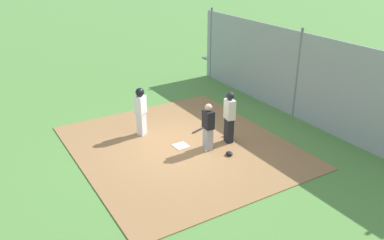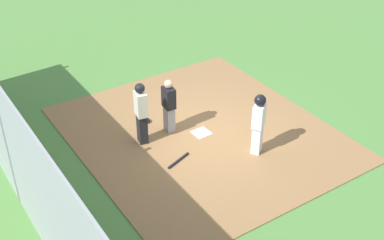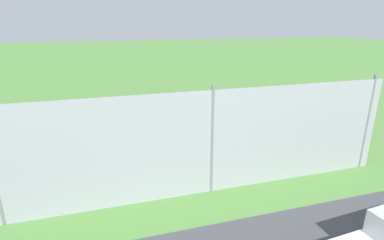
{
  "view_description": "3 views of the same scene",
  "coord_description": "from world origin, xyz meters",
  "px_view_note": "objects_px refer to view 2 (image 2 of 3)",
  "views": [
    {
      "loc": [
        -9.93,
        5.59,
        5.98
      ],
      "look_at": [
        0.21,
        -0.55,
        0.75
      ],
      "focal_mm": 37.15,
      "sensor_mm": 36.0,
      "label": 1
    },
    {
      "loc": [
        9.49,
        -6.54,
        7.82
      ],
      "look_at": [
        0.51,
        -0.64,
        0.95
      ],
      "focal_mm": 48.11,
      "sensor_mm": 36.0,
      "label": 2
    },
    {
      "loc": [
        -2.92,
        -12.67,
        5.05
      ],
      "look_at": [
        0.64,
        -0.76,
        0.94
      ],
      "focal_mm": 28.29,
      "sensor_mm": 36.0,
      "label": 3
    }
  ],
  "objects_px": {
    "home_plate": "(201,133)",
    "baseball_bat": "(178,160)",
    "baseball": "(172,125)",
    "runner": "(259,120)",
    "catcher_mask": "(146,120)",
    "catcher": "(169,105)",
    "umpire": "(141,112)"
  },
  "relations": [
    {
      "from": "catcher",
      "to": "runner",
      "type": "height_order",
      "value": "runner"
    },
    {
      "from": "umpire",
      "to": "baseball",
      "type": "height_order",
      "value": "umpire"
    },
    {
      "from": "runner",
      "to": "catcher",
      "type": "bearing_deg",
      "value": -1.08
    },
    {
      "from": "home_plate",
      "to": "baseball_bat",
      "type": "height_order",
      "value": "baseball_bat"
    },
    {
      "from": "home_plate",
      "to": "baseball",
      "type": "relative_size",
      "value": 5.95
    },
    {
      "from": "umpire",
      "to": "runner",
      "type": "relative_size",
      "value": 1.04
    },
    {
      "from": "runner",
      "to": "baseball",
      "type": "relative_size",
      "value": 22.58
    },
    {
      "from": "umpire",
      "to": "catcher_mask",
      "type": "bearing_deg",
      "value": 66.02
    },
    {
      "from": "home_plate",
      "to": "catcher",
      "type": "relative_size",
      "value": 0.29
    },
    {
      "from": "runner",
      "to": "catcher_mask",
      "type": "height_order",
      "value": "runner"
    },
    {
      "from": "umpire",
      "to": "home_plate",
      "type": "bearing_deg",
      "value": -8.69
    },
    {
      "from": "catcher",
      "to": "baseball",
      "type": "xyz_separation_m",
      "value": [
        -0.14,
        0.16,
        -0.76
      ]
    },
    {
      "from": "home_plate",
      "to": "runner",
      "type": "bearing_deg",
      "value": 25.4
    },
    {
      "from": "catcher_mask",
      "to": "catcher",
      "type": "bearing_deg",
      "value": 25.57
    },
    {
      "from": "umpire",
      "to": "catcher_mask",
      "type": "height_order",
      "value": "umpire"
    },
    {
      "from": "catcher",
      "to": "umpire",
      "type": "bearing_deg",
      "value": -170.15
    },
    {
      "from": "umpire",
      "to": "baseball_bat",
      "type": "relative_size",
      "value": 2.24
    },
    {
      "from": "catcher",
      "to": "runner",
      "type": "xyz_separation_m",
      "value": [
        2.07,
        1.34,
        0.16
      ]
    },
    {
      "from": "home_plate",
      "to": "baseball",
      "type": "xyz_separation_m",
      "value": [
        -0.74,
        -0.48,
        0.03
      ]
    },
    {
      "from": "home_plate",
      "to": "catcher_mask",
      "type": "distance_m",
      "value": 1.63
    },
    {
      "from": "catcher",
      "to": "baseball_bat",
      "type": "distance_m",
      "value": 1.63
    },
    {
      "from": "runner",
      "to": "baseball_bat",
      "type": "bearing_deg",
      "value": 34.64
    },
    {
      "from": "umpire",
      "to": "catcher_mask",
      "type": "xyz_separation_m",
      "value": [
        -0.78,
        0.53,
        -0.85
      ]
    },
    {
      "from": "umpire",
      "to": "catcher_mask",
      "type": "relative_size",
      "value": 7.22
    },
    {
      "from": "catcher",
      "to": "catcher_mask",
      "type": "height_order",
      "value": "catcher"
    },
    {
      "from": "runner",
      "to": "home_plate",
      "type": "bearing_deg",
      "value": -8.54
    },
    {
      "from": "catcher_mask",
      "to": "runner",
      "type": "bearing_deg",
      "value": 31.11
    },
    {
      "from": "umpire",
      "to": "baseball",
      "type": "relative_size",
      "value": 23.42
    },
    {
      "from": "home_plate",
      "to": "catcher",
      "type": "height_order",
      "value": "catcher"
    },
    {
      "from": "home_plate",
      "to": "umpire",
      "type": "relative_size",
      "value": 0.25
    },
    {
      "from": "home_plate",
      "to": "catcher",
      "type": "xyz_separation_m",
      "value": [
        -0.6,
        -0.64,
        0.78
      ]
    },
    {
      "from": "catcher_mask",
      "to": "baseball",
      "type": "xyz_separation_m",
      "value": [
        0.56,
        0.5,
        -0.02
      ]
    }
  ]
}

